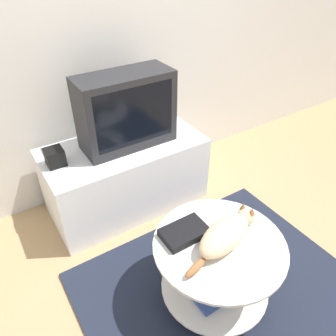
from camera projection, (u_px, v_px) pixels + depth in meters
ground_plane at (229, 301)px, 2.01m from camera, size 12.00×12.00×0.00m
wall_back at (103, 27)px, 2.30m from camera, size 8.00×0.05×2.60m
rug at (229, 300)px, 2.00m from camera, size 1.64×1.48×0.02m
tv_stand at (126, 175)px, 2.58m from camera, size 1.20×0.60×0.56m
tv at (126, 111)px, 2.29m from camera, size 0.67×0.29×0.53m
speaker at (55, 157)px, 2.18m from camera, size 0.12×0.12×0.12m
coffee_table at (217, 265)px, 1.84m from camera, size 0.72×0.72×0.47m
dvd_box at (184, 232)px, 1.77m from camera, size 0.25×0.16×0.05m
cat at (227, 233)px, 1.71m from camera, size 0.57×0.26×0.13m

